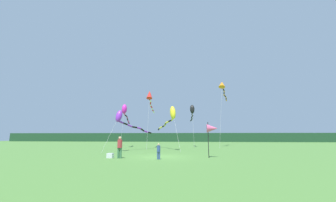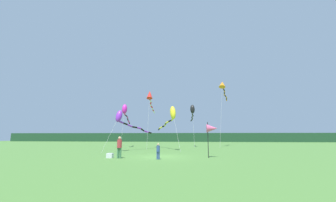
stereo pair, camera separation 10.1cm
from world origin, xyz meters
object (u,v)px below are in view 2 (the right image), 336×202
Objects in this scene: kite_red at (150,97)px; kite_orange at (223,86)px; kite_purple at (124,120)px; kite_black at (192,111)px; kite_yellow at (171,115)px; person_adult at (119,146)px; kite_magenta at (125,111)px; banner_flag_pole at (212,129)px; person_child at (158,150)px; cooler_box at (110,156)px.

kite_orange is at bearing 22.03° from kite_red.
kite_black is at bearing 50.22° from kite_purple.
kite_red is at bearing 131.80° from kite_yellow.
kite_orange reaches higher than kite_purple.
kite_red is at bearing 91.18° from person_adult.
kite_purple is 18.41m from kite_orange.
kite_yellow is 12.97m from kite_orange.
kite_magenta reaches higher than kite_purple.
kite_red is at bearing -150.93° from kite_black.
kite_black reaches higher than banner_flag_pole.
kite_orange is at bearing 47.46° from kite_yellow.
kite_purple is (-5.41, 8.18, 3.02)m from person_child.
kite_yellow is at bearing -132.54° from kite_orange.
person_child is 4.87m from banner_flag_pole.
cooler_box is 11.57m from kite_yellow.
kite_black is at bearing 12.77° from kite_magenta.
kite_yellow reaches higher than kite_purple.
person_adult is 16.59m from kite_magenta.
kite_yellow is (-2.76, -7.49, -1.36)m from kite_black.
person_adult is at bearing -120.75° from kite_orange.
cooler_box is 15.75m from kite_red.
kite_purple reaches higher than person_adult.
kite_orange reaches higher than person_adult.
kite_red reaches higher than kite_purple.
cooler_box is at bearing -122.86° from kite_orange.
kite_black is 8.10m from kite_yellow.
person_adult is 0.59× the size of banner_flag_pole.
cooler_box is 8.67m from banner_flag_pole.
banner_flag_pole is at bearing -34.23° from kite_purple.
banner_flag_pole is at bearing -58.97° from kite_red.
cooler_box is at bearing 166.95° from person_adult.
kite_red is (-0.29, 14.15, 6.51)m from person_adult.
kite_magenta is at bearing 146.51° from kite_yellow.
banner_flag_pole is 0.35× the size of kite_purple.
kite_orange reaches higher than kite_red.
kite_yellow is at bearing -33.49° from kite_magenta.
kite_purple is at bearing 145.77° from banner_flag_pole.
person_child is 0.14× the size of kite_yellow.
person_adult is 3.26m from person_child.
person_adult reaches higher than cooler_box.
kite_red reaches higher than kite_yellow.
cooler_box is 0.16× the size of banner_flag_pole.
person_child is 11.19m from kite_yellow.
kite_magenta is at bearing 106.28° from person_adult.
kite_magenta reaches higher than person_child.
kite_black is 6.77m from kite_orange.
kite_orange is (15.64, 3.50, 4.37)m from kite_magenta.
kite_purple is (-2.19, 7.79, 2.73)m from person_adult.
kite_magenta reaches higher than kite_yellow.
kite_black reaches higher than person_child.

